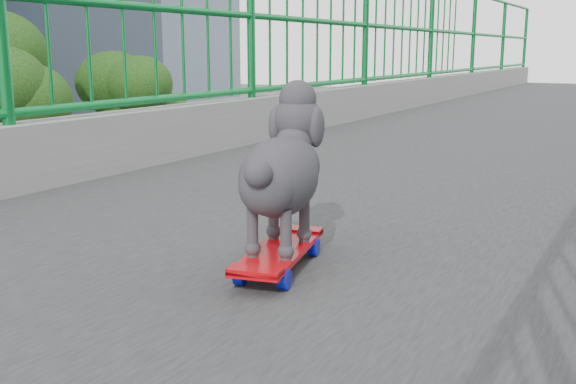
{
  "coord_description": "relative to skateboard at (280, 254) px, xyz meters",
  "views": [
    {
      "loc": [
        1.11,
        -1.98,
        7.62
      ],
      "look_at": [
        0.19,
        -0.32,
        7.22
      ],
      "focal_mm": 42.0,
      "sensor_mm": 36.0,
      "label": 1
    }
  ],
  "objects": [
    {
      "name": "poodle",
      "position": [
        -0.01,
        0.03,
        0.24
      ],
      "size": [
        0.28,
        0.5,
        0.43
      ],
      "rotation": [
        0.0,
        0.0,
        0.22
      ],
      "color": "#312E33",
      "rests_on": "skateboard"
    },
    {
      "name": "skateboard",
      "position": [
        0.0,
        0.0,
        0.0
      ],
      "size": [
        0.24,
        0.5,
        0.06
      ],
      "rotation": [
        0.0,
        0.0,
        0.22
      ],
      "color": "red",
      "rests_on": "footbridge"
    },
    {
      "name": "railing",
      "position": [
        -0.19,
        0.37,
        0.17
      ],
      "size": [
        3.0,
        24.0,
        1.42
      ],
      "color": "gray",
      "rests_on": "footbridge"
    }
  ]
}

